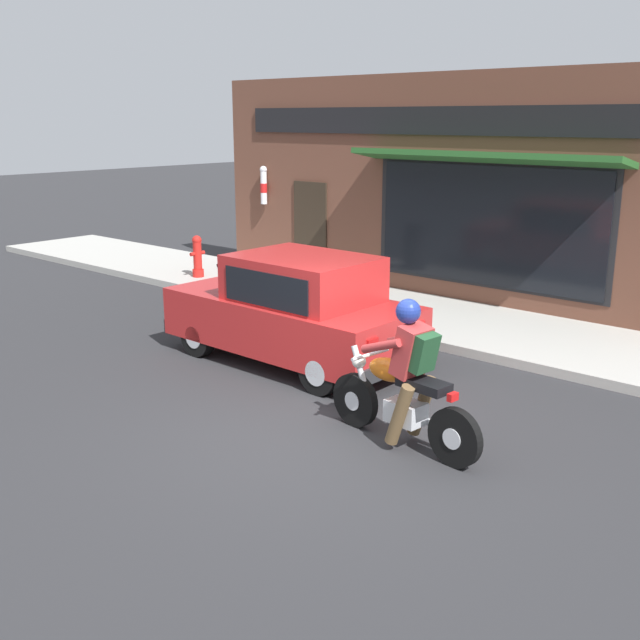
{
  "coord_description": "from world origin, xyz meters",
  "views": [
    {
      "loc": [
        -5.85,
        -5.02,
        3.4
      ],
      "look_at": [
        0.99,
        0.91,
        0.95
      ],
      "focal_mm": 42.0,
      "sensor_mm": 36.0,
      "label": 1
    }
  ],
  "objects_px": {
    "fire_hydrant": "(198,257)",
    "car_hatchback": "(294,311)",
    "motorcycle_with_rider": "(405,386)",
    "trash_bin": "(293,273)"
  },
  "relations": [
    {
      "from": "fire_hydrant",
      "to": "car_hatchback",
      "type": "bearing_deg",
      "value": -116.52
    },
    {
      "from": "motorcycle_with_rider",
      "to": "fire_hydrant",
      "type": "height_order",
      "value": "motorcycle_with_rider"
    },
    {
      "from": "car_hatchback",
      "to": "fire_hydrant",
      "type": "distance_m",
      "value": 5.77
    },
    {
      "from": "motorcycle_with_rider",
      "to": "trash_bin",
      "type": "xyz_separation_m",
      "value": [
        3.69,
        5.03,
        -0.04
      ]
    },
    {
      "from": "motorcycle_with_rider",
      "to": "car_hatchback",
      "type": "height_order",
      "value": "motorcycle_with_rider"
    },
    {
      "from": "car_hatchback",
      "to": "trash_bin",
      "type": "bearing_deg",
      "value": 43.07
    },
    {
      "from": "car_hatchback",
      "to": "fire_hydrant",
      "type": "relative_size",
      "value": 4.32
    },
    {
      "from": "car_hatchback",
      "to": "fire_hydrant",
      "type": "height_order",
      "value": "car_hatchback"
    },
    {
      "from": "fire_hydrant",
      "to": "trash_bin",
      "type": "bearing_deg",
      "value": -93.71
    },
    {
      "from": "trash_bin",
      "to": "fire_hydrant",
      "type": "distance_m",
      "value": 2.94
    }
  ]
}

